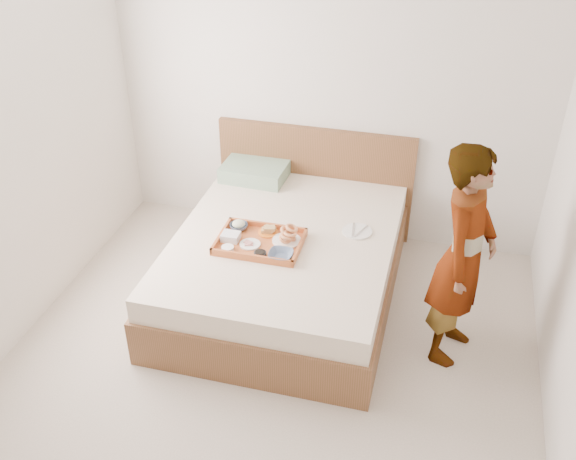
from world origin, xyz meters
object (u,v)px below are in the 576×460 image
Objects in this scene: tray at (260,241)px; dinner_plate at (357,231)px; person at (464,257)px; bed at (285,265)px.

tray is 0.72m from dinner_plate.
tray is at bearing -152.05° from dinner_plate.
dinner_plate is 0.91m from person.
dinner_plate is 0.14× the size of person.
tray is at bearing -131.89° from bed.
tray is 0.39× the size of person.
tray is 1.40m from person.
person reaches higher than dinner_plate.
person is (0.74, -0.47, 0.23)m from dinner_plate.
person is (1.24, -0.29, 0.50)m from bed.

